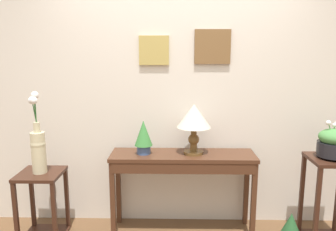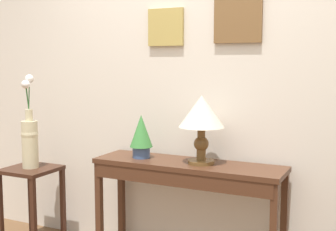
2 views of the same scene
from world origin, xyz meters
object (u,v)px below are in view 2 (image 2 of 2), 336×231
(flower_vase_tall_left, at_px, (30,136))
(pedestal_stand_left, at_px, (32,207))
(console_table, at_px, (186,179))
(table_lamp, at_px, (201,116))
(potted_plant_on_console, at_px, (141,134))

(flower_vase_tall_left, bearing_deg, pedestal_stand_left, -17.28)
(console_table, relative_size, flower_vase_tall_left, 1.83)
(table_lamp, xyz_separation_m, flower_vase_tall_left, (-1.42, -0.14, -0.22))
(console_table, xyz_separation_m, table_lamp, (0.10, 0.02, 0.45))
(table_lamp, height_order, pedestal_stand_left, table_lamp)
(table_lamp, bearing_deg, pedestal_stand_left, -174.18)
(table_lamp, distance_m, potted_plant_on_console, 0.50)
(flower_vase_tall_left, bearing_deg, console_table, 5.24)
(console_table, distance_m, table_lamp, 0.46)
(potted_plant_on_console, distance_m, flower_vase_tall_left, 0.96)
(potted_plant_on_console, bearing_deg, console_table, -2.27)
(console_table, xyz_separation_m, flower_vase_tall_left, (-1.32, -0.12, 0.23))
(console_table, bearing_deg, potted_plant_on_console, 177.73)
(pedestal_stand_left, distance_m, flower_vase_tall_left, 0.59)
(table_lamp, xyz_separation_m, potted_plant_on_console, (-0.47, -0.01, -0.16))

